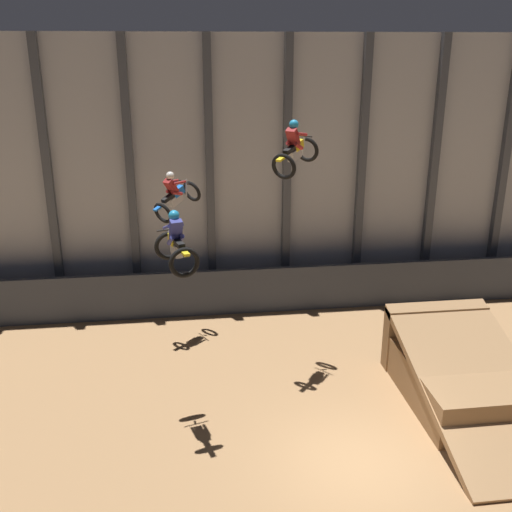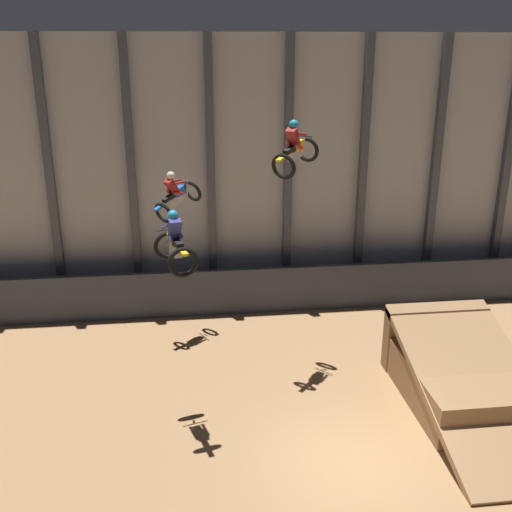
{
  "view_description": "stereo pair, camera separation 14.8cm",
  "coord_description": "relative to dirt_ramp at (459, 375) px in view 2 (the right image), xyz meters",
  "views": [
    {
      "loc": [
        -3.84,
        -11.16,
        9.29
      ],
      "look_at": [
        -1.71,
        5.23,
        3.43
      ],
      "focal_mm": 42.0,
      "sensor_mm": 36.0,
      "label": 1
    },
    {
      "loc": [
        -3.69,
        -11.18,
        9.29
      ],
      "look_at": [
        -1.71,
        5.23,
        3.43
      ],
      "focal_mm": 42.0,
      "sensor_mm": 36.0,
      "label": 2
    }
  ],
  "objects": [
    {
      "name": "ground_plane",
      "position": [
        -3.6,
        -2.46,
        -0.7
      ],
      "size": [
        60.0,
        60.0,
        0.0
      ],
      "primitive_type": "plane",
      "color": "#9E754C"
    },
    {
      "name": "arena_back_wall",
      "position": [
        -3.6,
        7.48,
        4.14
      ],
      "size": [
        32.0,
        0.4,
        9.68
      ],
      "color": "#A3A8B2",
      "rests_on": "ground_plane"
    },
    {
      "name": "lower_barrier",
      "position": [
        -3.6,
        6.28,
        0.15
      ],
      "size": [
        31.36,
        0.2,
        1.69
      ],
      "color": "#383D47",
      "rests_on": "ground_plane"
    },
    {
      "name": "dirt_ramp",
      "position": [
        0.0,
        0.0,
        0.0
      ],
      "size": [
        3.06,
        6.14,
        2.11
      ],
      "color": "#966F48",
      "rests_on": "ground_plane"
    },
    {
      "name": "rider_bike_left_air",
      "position": [
        -7.59,
        -0.02,
        4.1
      ],
      "size": [
        1.1,
        1.79,
        1.45
      ],
      "rotation": [
        -0.02,
        0.0,
        0.26
      ],
      "color": "black"
    },
    {
      "name": "rider_bike_center_air",
      "position": [
        -7.59,
        5.07,
        4.05
      ],
      "size": [
        1.69,
        1.69,
        1.65
      ],
      "rotation": [
        0.32,
        0.0,
        -0.78
      ],
      "color": "black"
    },
    {
      "name": "rider_bike_right_air",
      "position": [
        -4.25,
        2.57,
        5.84
      ],
      "size": [
        1.58,
        1.72,
        1.58
      ],
      "rotation": [
        0.19,
        0.0,
        -0.67
      ],
      "color": "black"
    }
  ]
}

